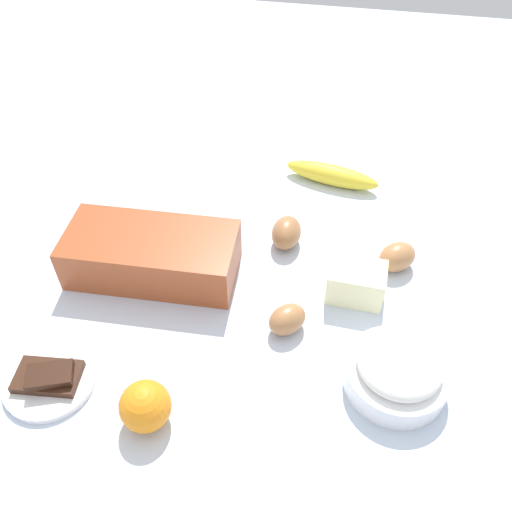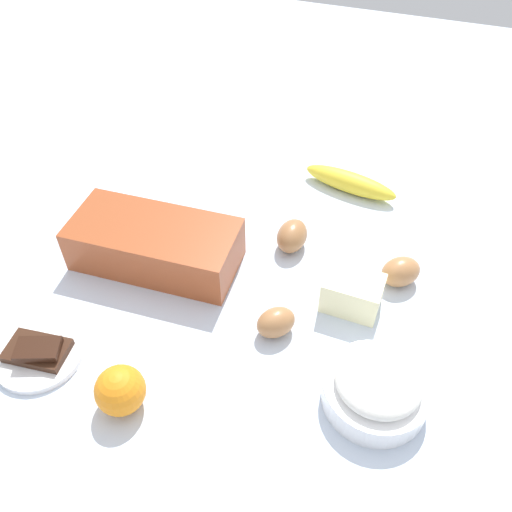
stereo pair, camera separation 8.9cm
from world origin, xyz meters
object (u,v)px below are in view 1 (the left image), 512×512
Objects in this scene: banana at (332,175)px; egg_near_butter at (397,257)px; orange_fruit at (145,406)px; butter_block at (356,282)px; loaf_pan at (152,254)px; flour_bowl at (397,371)px; egg_beside_bowl at (287,319)px; chocolate_plate at (49,379)px; egg_loose at (286,233)px.

egg_near_butter is at bearing -58.86° from banana.
orange_fruit is 0.77× the size of butter_block.
butter_block is at bearing 46.72° from orange_fruit.
loaf_pan is 0.34m from butter_block.
flour_bowl reaches higher than orange_fruit.
banana is (-0.13, 0.45, -0.01)m from flour_bowl.
loaf_pan is at bearing 160.22° from flour_bowl.
flour_bowl is 2.35× the size of egg_beside_bowl.
flour_bowl is at bearing -89.84° from egg_near_butter.
orange_fruit is at bearing -132.73° from egg_near_butter.
banana is 0.38m from egg_beside_bowl.
loaf_pan is 4.24× the size of egg_near_butter.
orange_fruit is at bearing -130.87° from egg_beside_bowl.
flour_bowl is at bearing 10.80° from chocolate_plate.
loaf_pan reaches higher than butter_block.
egg_loose reaches higher than egg_near_butter.
banana is 0.20m from egg_loose.
egg_loose is at bearing 99.00° from egg_beside_bowl.
egg_beside_bowl is 0.35m from chocolate_plate.
loaf_pan reaches higher than banana.
chocolate_plate is (-0.48, -0.09, -0.02)m from flour_bowl.
egg_loose is (-0.06, -0.19, 0.01)m from banana.
chocolate_plate is at bearing -169.20° from flour_bowl.
flour_bowl is at bearing -67.04° from butter_block.
flour_bowl is 1.12× the size of chocolate_plate.
orange_fruit is 0.53× the size of chocolate_plate.
egg_beside_bowl is 0.19m from egg_loose.
orange_fruit reaches higher than egg_loose.
chocolate_plate is (-0.29, -0.35, -0.02)m from egg_loose.
flour_bowl is 0.18m from egg_beside_bowl.
orange_fruit reaches higher than butter_block.
flour_bowl is at bearing 20.03° from orange_fruit.
egg_loose is at bearing 173.22° from egg_near_butter.
butter_block is at bearing 42.25° from egg_beside_bowl.
banana is at bearing 106.24° from flour_bowl.
butter_block is 0.13m from egg_beside_bowl.
loaf_pan reaches higher than egg_beside_bowl.
flour_bowl is 0.23m from egg_near_butter.
egg_loose reaches higher than chocolate_plate.
egg_near_butter is 0.52× the size of chocolate_plate.
butter_block is 1.26× the size of egg_loose.
egg_beside_bowl is at bearing -134.69° from egg_near_butter.
orange_fruit is 0.48m from egg_near_butter.
flour_bowl is 0.35m from orange_fruit.
flour_bowl is 0.77× the size of banana.
egg_near_butter reaches higher than egg_beside_bowl.
banana is at bearing 56.98° from chocolate_plate.
banana is 2.11× the size of butter_block.
egg_near_butter is (0.07, 0.08, -0.01)m from butter_block.
banana is at bearing 121.14° from egg_near_butter.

